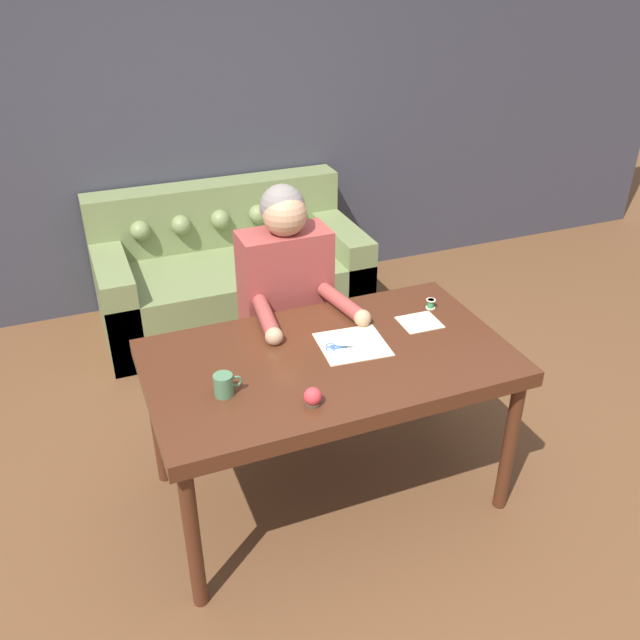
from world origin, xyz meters
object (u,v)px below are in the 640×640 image
(dining_table, at_px, (329,370))
(pin_cushion, at_px, (313,397))
(couch, at_px, (230,275))
(mug, at_px, (224,385))
(scissors, at_px, (341,347))
(person, at_px, (287,308))
(thread_spool, at_px, (431,304))

(dining_table, relative_size, pin_cushion, 21.45)
(dining_table, bearing_deg, couch, 88.90)
(couch, xyz_separation_m, mug, (-0.52, -1.93, 0.51))
(couch, xyz_separation_m, pin_cushion, (-0.22, -2.12, 0.50))
(dining_table, relative_size, scissors, 7.32)
(scissors, bearing_deg, pin_cushion, -128.24)
(dining_table, height_order, scissors, scissors)
(person, relative_size, scissors, 6.28)
(mug, bearing_deg, thread_spool, 15.96)
(scissors, height_order, thread_spool, thread_spool)
(couch, xyz_separation_m, thread_spool, (0.57, -1.62, 0.49))
(mug, distance_m, thread_spool, 1.13)
(scissors, bearing_deg, thread_spool, 17.48)
(person, height_order, thread_spool, person)
(thread_spool, bearing_deg, couch, 109.39)
(thread_spool, bearing_deg, person, 145.08)
(dining_table, bearing_deg, pin_cushion, -122.82)
(mug, bearing_deg, scissors, 14.45)
(thread_spool, distance_m, pin_cushion, 0.94)
(couch, relative_size, person, 1.31)
(pin_cushion, bearing_deg, dining_table, 57.18)
(dining_table, distance_m, mug, 0.51)
(couch, bearing_deg, pin_cushion, -95.98)
(thread_spool, xyz_separation_m, pin_cushion, (-0.79, -0.49, 0.01))
(mug, xyz_separation_m, pin_cushion, (0.29, -0.18, -0.01))
(person, bearing_deg, pin_cushion, -103.13)
(couch, distance_m, thread_spool, 1.79)
(person, xyz_separation_m, scissors, (0.05, -0.58, 0.09))
(dining_table, xyz_separation_m, thread_spool, (0.61, 0.21, 0.09))
(pin_cushion, bearing_deg, person, 76.87)
(couch, bearing_deg, mug, -104.92)
(mug, xyz_separation_m, thread_spool, (1.09, 0.31, -0.02))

